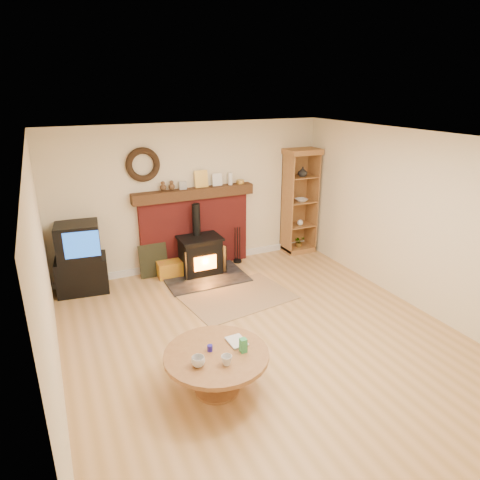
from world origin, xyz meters
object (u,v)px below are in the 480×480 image
wood_stove (201,257)px  tv_unit (80,259)px  curio_cabinet (299,201)px  coffee_table (217,360)px

wood_stove → tv_unit: bearing=174.3°
tv_unit → curio_cabinet: curio_cabinet is taller
tv_unit → coffee_table: bearing=-71.7°
wood_stove → curio_cabinet: bearing=7.5°
curio_cabinet → tv_unit: bearing=-178.8°
tv_unit → coffee_table: size_ratio=1.01×
coffee_table → tv_unit: bearing=108.3°
curio_cabinet → coffee_table: (-3.09, -3.28, -0.64)m
tv_unit → coffee_table: tv_unit is taller
tv_unit → wood_stove: bearing=-5.7°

